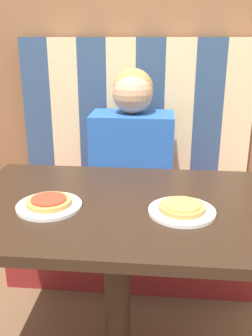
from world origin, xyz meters
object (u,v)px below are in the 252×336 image
at_px(plate_right, 182,211).
at_px(pizza_right, 182,207).
at_px(pizza_left, 49,202).
at_px(person, 132,136).
at_px(plate_left, 49,206).

relative_size(plate_right, pizza_right, 1.45).
distance_m(plate_right, pizza_left, 0.44).
xyz_separation_m(person, plate_left, (-0.22, -0.75, -0.06)).
bearing_deg(pizza_left, plate_left, 0.00).
bearing_deg(plate_left, plate_right, 0.00).
bearing_deg(plate_right, pizza_left, 180.00).
distance_m(person, plate_left, 0.78).
relative_size(person, plate_left, 2.88).
distance_m(plate_left, pizza_right, 0.44).
bearing_deg(pizza_left, person, 73.43).
distance_m(plate_right, pizza_right, 0.02).
xyz_separation_m(person, pizza_right, (0.22, -0.75, -0.04)).
bearing_deg(plate_right, person, 106.57).
bearing_deg(plate_right, plate_left, 180.00).
height_order(plate_left, pizza_left, pizza_left).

